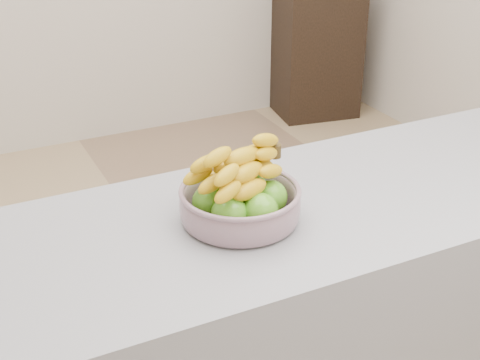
{
  "coord_description": "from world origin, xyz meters",
  "views": [
    {
      "loc": [
        -0.79,
        -1.89,
        1.66
      ],
      "look_at": [
        -0.21,
        -0.72,
        1.0
      ],
      "focal_mm": 50.0,
      "sensor_mm": 36.0,
      "label": 1
    }
  ],
  "objects": [
    {
      "name": "counter",
      "position": [
        0.0,
        -0.72,
        0.45
      ],
      "size": [
        2.0,
        0.6,
        0.9
      ],
      "primitive_type": "cube",
      "color": "#96989E",
      "rests_on": "ground"
    },
    {
      "name": "fruit_bowl",
      "position": [
        -0.21,
        -0.72,
        0.95
      ],
      "size": [
        0.27,
        0.27,
        0.17
      ],
      "rotation": [
        0.0,
        0.0,
        0.24
      ],
      "color": "#98A5B6",
      "rests_on": "counter"
    },
    {
      "name": "cabinet",
      "position": [
        1.58,
        1.78,
        0.46
      ],
      "size": [
        0.57,
        0.49,
        0.92
      ],
      "primitive_type": "cube",
      "rotation": [
        0.0,
        0.0,
        -0.16
      ],
      "color": "black",
      "rests_on": "ground"
    },
    {
      "name": "ground",
      "position": [
        0.0,
        0.0,
        0.0
      ],
      "size": [
        4.0,
        4.0,
        0.0
      ],
      "primitive_type": "plane",
      "color": "tan",
      "rests_on": "ground"
    }
  ]
}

